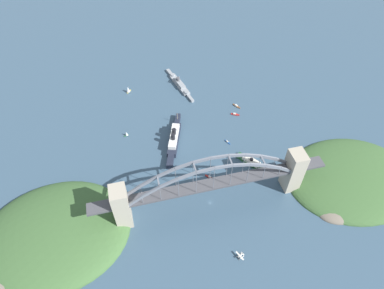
{
  "coord_description": "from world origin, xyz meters",
  "views": [
    {
      "loc": [
        -67.41,
        -188.37,
        311.37
      ],
      "look_at": [
        0.0,
        79.83,
        8.0
      ],
      "focal_mm": 31.56,
      "sensor_mm": 36.0,
      "label": 1
    }
  ],
  "objects": [
    {
      "name": "small_boat_4",
      "position": [
        -75.38,
        122.21,
        3.35
      ],
      "size": [
        6.39,
        4.33,
        7.05
      ],
      "color": "#2D6B3D",
      "rests_on": "ground"
    },
    {
      "name": "naval_cruiser",
      "position": [
        12.6,
        206.86,
        2.87
      ],
      "size": [
        24.38,
        84.1,
        16.85
      ],
      "color": "gray",
      "rests_on": "ground"
    },
    {
      "name": "small_boat_3",
      "position": [
        -62.83,
        209.59,
        4.94
      ],
      "size": [
        7.92,
        8.52,
        10.7
      ],
      "color": "gold",
      "rests_on": "ground"
    },
    {
      "name": "harbor_arch_bridge",
      "position": [
        -0.0,
        0.0,
        29.75
      ],
      "size": [
        246.42,
        19.31,
        68.86
      ],
      "color": "#ADA38E",
      "rests_on": "ground"
    },
    {
      "name": "headland_east_shore",
      "position": [
        163.79,
        -10.27,
        0.0
      ],
      "size": [
        150.45,
        121.64,
        23.12
      ],
      "color": "#3D6033",
      "rests_on": "ground"
    },
    {
      "name": "ground_plane",
      "position": [
        0.0,
        0.0,
        0.0
      ],
      "size": [
        1400.0,
        1400.0,
        0.0
      ],
      "primitive_type": "plane",
      "color": "#385166"
    },
    {
      "name": "small_boat_2",
      "position": [
        8.5,
        32.26,
        0.94
      ],
      "size": [
        7.7,
        8.81,
        2.62
      ],
      "color": "#B2231E",
      "rests_on": "ground"
    },
    {
      "name": "small_boat_0",
      "position": [
        71.73,
        125.89,
        0.89
      ],
      "size": [
        11.1,
        7.14,
        2.46
      ],
      "color": "#B2231E",
      "rests_on": "ground"
    },
    {
      "name": "small_boat_1",
      "position": [
        79.47,
        141.87,
        0.78
      ],
      "size": [
        7.96,
        11.72,
        2.23
      ],
      "color": "brown",
      "rests_on": "ground"
    },
    {
      "name": "seaplane_taxiing_near_bridge",
      "position": [
        10.84,
        -65.76,
        2.03
      ],
      "size": [
        7.78,
        10.22,
        4.99
      ],
      "color": "#B7B7B2",
      "rests_on": "ground"
    },
    {
      "name": "headland_west_shore",
      "position": [
        -163.22,
        0.15,
        0.0
      ],
      "size": [
        151.24,
        127.83,
        31.6
      ],
      "color": "#3D6033",
      "rests_on": "ground"
    },
    {
      "name": "harbor_ferry_steamer",
      "position": [
        62.16,
        40.88,
        2.58
      ],
      "size": [
        28.54,
        36.1,
        8.31
      ],
      "color": "#23512D",
      "rests_on": "ground"
    },
    {
      "name": "small_boat_5",
      "position": [
        46.01,
        79.86,
        0.65
      ],
      "size": [
        5.11,
        9.15,
        1.81
      ],
      "color": "#234C8C",
      "rests_on": "ground"
    },
    {
      "name": "ocean_liner",
      "position": [
        -18.77,
        96.98,
        5.73
      ],
      "size": [
        36.16,
        87.04,
        19.9
      ],
      "color": "#1E2333",
      "rests_on": "ground"
    }
  ]
}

